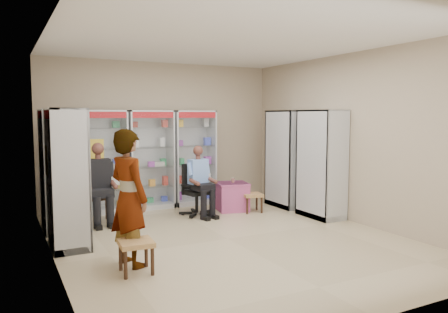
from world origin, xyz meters
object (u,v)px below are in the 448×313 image
wooden_chair (98,196)px  pink_trunk (232,196)px  cabinet_back_left (103,162)px  cabinet_right_near (321,164)px  woven_stool_b (136,257)px  standing_man (129,198)px  office_chair (197,190)px  cabinet_left_near (67,178)px  cabinet_right_far (287,159)px  woven_stool_a (252,203)px  cabinet_back_right (193,158)px  cabinet_back_mid (150,160)px  cabinet_left_far (58,170)px  seated_shopkeeper (198,183)px

wooden_chair → pink_trunk: 2.60m
wooden_chair → cabinet_back_left: bearing=71.1°
cabinet_right_near → woven_stool_b: cabinet_right_near is taller
cabinet_right_near → standing_man: (-3.89, -0.97, -0.13)m
cabinet_back_left → wooden_chair: cabinet_back_left is taller
standing_man → office_chair: bearing=-60.9°
cabinet_left_near → pink_trunk: cabinet_left_near is taller
cabinet_right_far → woven_stool_a: cabinet_right_far is taller
pink_trunk → standing_man: 3.54m
cabinet_right_far → pink_trunk: size_ratio=3.44×
cabinet_back_right → woven_stool_b: 4.25m
cabinet_left_near → office_chair: 2.70m
cabinet_left_near → cabinet_back_mid: bearing=137.2°
cabinet_right_far → standing_man: size_ratio=1.15×
woven_stool_b → woven_stool_a: bearing=36.9°
cabinet_left_far → woven_stool_b: size_ratio=5.03×
cabinet_left_far → standing_man: size_ratio=1.15×
cabinet_left_near → pink_trunk: bearing=108.0°
cabinet_right_near → pink_trunk: size_ratio=3.44×
office_chair → pink_trunk: (0.80, 0.06, -0.21)m
cabinet_right_near → seated_shopkeeper: bearing=60.1°
cabinet_back_left → cabinet_right_near: 4.18m
office_chair → wooden_chair: bearing=160.4°
cabinet_back_left → cabinet_right_near: (3.53, -2.23, 0.00)m
cabinet_right_near → pink_trunk: bearing=43.6°
cabinet_back_right → standing_man: 3.92m
cabinet_back_mid → cabinet_right_near: (2.58, -2.23, 0.00)m
cabinet_back_mid → standing_man: size_ratio=1.15×
cabinet_left_near → woven_stool_a: size_ratio=5.42×
cabinet_right_far → office_chair: 2.07m
cabinet_right_far → cabinet_right_near: bearing=-180.0°
cabinet_back_mid → office_chair: size_ratio=2.04×
cabinet_left_far → cabinet_right_far: bearing=87.4°
cabinet_back_left → standing_man: bearing=-96.4°
cabinet_back_right → cabinet_left_far: 2.98m
pink_trunk → office_chair: bearing=-175.8°
cabinet_back_mid → woven_stool_b: cabinet_back_mid is taller
cabinet_back_right → woven_stool_b: size_ratio=5.03×
woven_stool_a → standing_man: standing_man is taller
cabinet_left_far → wooden_chair: (0.68, 0.20, -0.53)m
cabinet_left_near → woven_stool_b: size_ratio=5.03×
seated_shopkeeper → woven_stool_b: bearing=-138.0°
cabinet_left_far → cabinet_left_near: 1.10m
cabinet_right_near → pink_trunk: 1.88m
cabinet_back_mid → woven_stool_b: 3.83m
cabinet_back_right → seated_shopkeeper: (-0.37, -1.08, -0.38)m
office_chair → woven_stool_b: office_chair is taller
cabinet_back_right → cabinet_back_left: bearing=180.0°
cabinet_left_near → woven_stool_b: 1.77m
seated_shopkeeper → cabinet_back_right: bearing=60.8°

